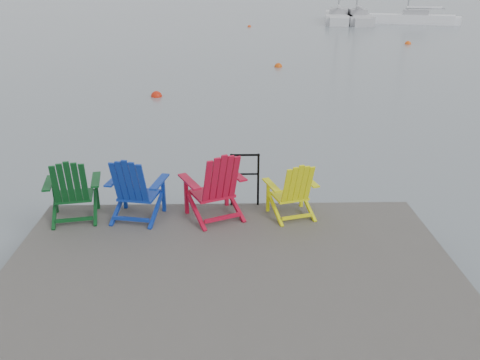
{
  "coord_description": "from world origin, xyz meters",
  "views": [
    {
      "loc": [
        -0.01,
        -5.28,
        4.06
      ],
      "look_at": [
        0.18,
        2.69,
        0.85
      ],
      "focal_mm": 38.0,
      "sensor_mm": 36.0,
      "label": 1
    }
  ],
  "objects_px": {
    "sailboat_mid": "(338,18)",
    "chair_yellow": "(293,189)",
    "chair_blue": "(135,187)",
    "sailboat_near": "(356,19)",
    "chair_green": "(72,189)",
    "buoy_c": "(408,44)",
    "buoy_b": "(278,67)",
    "chair_red": "(216,185)",
    "sailboat_far": "(411,20)",
    "buoy_d": "(249,27)",
    "buoy_a": "(157,97)",
    "handrail": "(245,175)"
  },
  "relations": [
    {
      "from": "chair_red",
      "to": "chair_yellow",
      "type": "relative_size",
      "value": 1.19
    },
    {
      "from": "chair_blue",
      "to": "buoy_b",
      "type": "xyz_separation_m",
      "value": [
        3.87,
        17.32,
        -1.03
      ]
    },
    {
      "from": "chair_yellow",
      "to": "sailboat_mid",
      "type": "height_order",
      "value": "sailboat_mid"
    },
    {
      "from": "chair_blue",
      "to": "sailboat_far",
      "type": "relative_size",
      "value": 0.1
    },
    {
      "from": "handrail",
      "to": "buoy_d",
      "type": "xyz_separation_m",
      "value": [
        1.61,
        37.55,
        -1.04
      ]
    },
    {
      "from": "chair_green",
      "to": "chair_yellow",
      "type": "height_order",
      "value": "chair_green"
    },
    {
      "from": "chair_red",
      "to": "sailboat_far",
      "type": "xyz_separation_m",
      "value": [
        16.95,
        40.72,
        -0.71
      ]
    },
    {
      "from": "chair_green",
      "to": "buoy_c",
      "type": "xyz_separation_m",
      "value": [
        13.97,
        25.91,
        -1.02
      ]
    },
    {
      "from": "buoy_a",
      "to": "sailboat_far",
      "type": "bearing_deg",
      "value": 56.95
    },
    {
      "from": "sailboat_far",
      "to": "chair_green",
      "type": "bearing_deg",
      "value": 176.04
    },
    {
      "from": "chair_yellow",
      "to": "sailboat_near",
      "type": "xyz_separation_m",
      "value": [
        11.05,
        42.09,
        -0.62
      ]
    },
    {
      "from": "handrail",
      "to": "buoy_c",
      "type": "height_order",
      "value": "handrail"
    },
    {
      "from": "chair_red",
      "to": "chair_yellow",
      "type": "bearing_deg",
      "value": -23.68
    },
    {
      "from": "buoy_c",
      "to": "chair_red",
      "type": "bearing_deg",
      "value": -114.42
    },
    {
      "from": "chair_blue",
      "to": "sailboat_mid",
      "type": "distance_m",
      "value": 44.69
    },
    {
      "from": "chair_green",
      "to": "sailboat_far",
      "type": "bearing_deg",
      "value": 54.12
    },
    {
      "from": "buoy_a",
      "to": "sailboat_mid",
      "type": "bearing_deg",
      "value": 67.75
    },
    {
      "from": "buoy_a",
      "to": "buoy_d",
      "type": "relative_size",
      "value": 1.28
    },
    {
      "from": "sailboat_far",
      "to": "handrail",
      "type": "bearing_deg",
      "value": 178.96
    },
    {
      "from": "chair_yellow",
      "to": "sailboat_near",
      "type": "distance_m",
      "value": 43.52
    },
    {
      "from": "sailboat_far",
      "to": "sailboat_mid",
      "type": "bearing_deg",
      "value": 90.71
    },
    {
      "from": "chair_blue",
      "to": "buoy_d",
      "type": "height_order",
      "value": "chair_blue"
    },
    {
      "from": "handrail",
      "to": "buoy_a",
      "type": "height_order",
      "value": "handrail"
    },
    {
      "from": "sailboat_far",
      "to": "buoy_b",
      "type": "height_order",
      "value": "sailboat_far"
    },
    {
      "from": "sailboat_far",
      "to": "sailboat_near",
      "type": "bearing_deg",
      "value": 94.75
    },
    {
      "from": "buoy_d",
      "to": "sailboat_mid",
      "type": "bearing_deg",
      "value": 30.11
    },
    {
      "from": "sailboat_mid",
      "to": "buoy_c",
      "type": "distance_m",
      "value": 17.18
    },
    {
      "from": "chair_green",
      "to": "buoy_d",
      "type": "relative_size",
      "value": 3.28
    },
    {
      "from": "buoy_b",
      "to": "buoy_c",
      "type": "bearing_deg",
      "value": 43.22
    },
    {
      "from": "buoy_c",
      "to": "buoy_d",
      "type": "relative_size",
      "value": 1.26
    },
    {
      "from": "sailboat_far",
      "to": "buoy_a",
      "type": "distance_m",
      "value": 35.46
    },
    {
      "from": "buoy_c",
      "to": "sailboat_mid",
      "type": "bearing_deg",
      "value": 93.48
    },
    {
      "from": "chair_yellow",
      "to": "buoy_b",
      "type": "xyz_separation_m",
      "value": [
        1.42,
        17.3,
        -0.97
      ]
    },
    {
      "from": "buoy_b",
      "to": "buoy_d",
      "type": "bearing_deg",
      "value": 91.52
    },
    {
      "from": "chair_blue",
      "to": "sailboat_mid",
      "type": "height_order",
      "value": "sailboat_mid"
    },
    {
      "from": "handrail",
      "to": "sailboat_near",
      "type": "bearing_deg",
      "value": 74.19
    },
    {
      "from": "chair_green",
      "to": "sailboat_mid",
      "type": "height_order",
      "value": "sailboat_mid"
    },
    {
      "from": "chair_green",
      "to": "sailboat_near",
      "type": "bearing_deg",
      "value": 60.36
    },
    {
      "from": "sailboat_far",
      "to": "chair_red",
      "type": "bearing_deg",
      "value": 178.63
    },
    {
      "from": "sailboat_near",
      "to": "buoy_c",
      "type": "xyz_separation_m",
      "value": [
        -0.49,
        -16.2,
        -0.36
      ]
    },
    {
      "from": "chair_blue",
      "to": "sailboat_near",
      "type": "xyz_separation_m",
      "value": [
        13.5,
        42.11,
        -0.68
      ]
    },
    {
      "from": "sailboat_mid",
      "to": "chair_yellow",
      "type": "bearing_deg",
      "value": -92.34
    },
    {
      "from": "buoy_a",
      "to": "sailboat_near",
      "type": "bearing_deg",
      "value": 64.8
    },
    {
      "from": "buoy_a",
      "to": "buoy_c",
      "type": "height_order",
      "value": "buoy_a"
    },
    {
      "from": "handrail",
      "to": "sailboat_near",
      "type": "relative_size",
      "value": 0.08
    },
    {
      "from": "chair_red",
      "to": "buoy_a",
      "type": "bearing_deg",
      "value": 77.52
    },
    {
      "from": "chair_blue",
      "to": "chair_yellow",
      "type": "bearing_deg",
      "value": 11.69
    },
    {
      "from": "chair_yellow",
      "to": "buoy_d",
      "type": "distance_m",
      "value": 38.04
    },
    {
      "from": "sailboat_near",
      "to": "sailboat_far",
      "type": "distance_m",
      "value": 4.9
    },
    {
      "from": "sailboat_far",
      "to": "buoy_d",
      "type": "bearing_deg",
      "value": 121.46
    }
  ]
}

